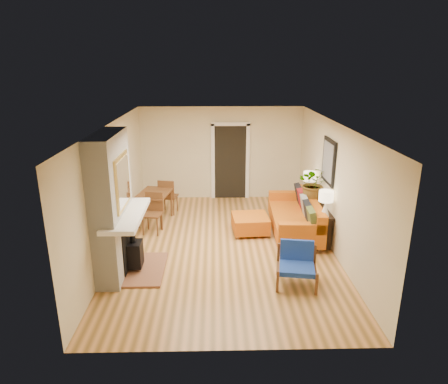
# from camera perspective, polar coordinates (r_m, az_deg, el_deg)

# --- Properties ---
(room_shell) EXTENTS (6.50, 6.50, 6.50)m
(room_shell) POSITION_cam_1_polar(r_m,az_deg,el_deg) (10.71, 2.93, 4.53)
(room_shell) COLOR tan
(room_shell) RESTS_ON ground
(fireplace) EXTENTS (1.09, 1.68, 2.60)m
(fireplace) POSITION_cam_1_polar(r_m,az_deg,el_deg) (7.42, -15.43, -2.33)
(fireplace) COLOR white
(fireplace) RESTS_ON ground
(sofa) EXTENTS (1.06, 2.31, 0.90)m
(sofa) POSITION_cam_1_polar(r_m,az_deg,el_deg) (9.27, 10.54, -3.43)
(sofa) COLOR silver
(sofa) RESTS_ON ground
(ottoman) EXTENTS (0.85, 0.85, 0.40)m
(ottoman) POSITION_cam_1_polar(r_m,az_deg,el_deg) (9.19, 3.78, -4.44)
(ottoman) COLOR silver
(ottoman) RESTS_ON ground
(blue_chair) EXTENTS (0.79, 0.78, 0.73)m
(blue_chair) POSITION_cam_1_polar(r_m,az_deg,el_deg) (7.25, 10.36, -9.76)
(blue_chair) COLOR brown
(blue_chair) RESTS_ON ground
(dining_table) EXTENTS (0.95, 1.76, 0.93)m
(dining_table) POSITION_cam_1_polar(r_m,az_deg,el_deg) (9.76, -9.47, -0.93)
(dining_table) COLOR brown
(dining_table) RESTS_ON ground
(console_table) EXTENTS (0.34, 1.85, 0.72)m
(console_table) POSITION_cam_1_polar(r_m,az_deg,el_deg) (9.22, 12.92, -2.50)
(console_table) COLOR black
(console_table) RESTS_ON ground
(lamp_near) EXTENTS (0.30, 0.30, 0.54)m
(lamp_near) POSITION_cam_1_polar(r_m,az_deg,el_deg) (8.38, 14.35, -1.16)
(lamp_near) COLOR white
(lamp_near) RESTS_ON console_table
(lamp_far) EXTENTS (0.30, 0.30, 0.54)m
(lamp_far) POSITION_cam_1_polar(r_m,az_deg,el_deg) (9.74, 12.10, 1.69)
(lamp_far) COLOR white
(lamp_far) RESTS_ON console_table
(houseplant) EXTENTS (0.74, 0.64, 0.81)m
(houseplant) POSITION_cam_1_polar(r_m,az_deg,el_deg) (9.27, 12.74, 1.25)
(houseplant) COLOR #1E5919
(houseplant) RESTS_ON console_table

